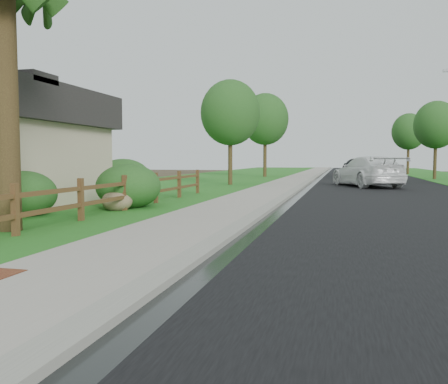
# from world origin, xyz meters

# --- Properties ---
(ground) EXTENTS (120.00, 120.00, 0.00)m
(ground) POSITION_xyz_m (0.00, 0.00, 0.00)
(ground) COLOR #3A331F
(road) EXTENTS (8.00, 90.00, 0.02)m
(road) POSITION_xyz_m (4.60, 35.00, 0.01)
(road) COLOR black
(road) RESTS_ON ground
(curb) EXTENTS (0.40, 90.00, 0.12)m
(curb) POSITION_xyz_m (0.40, 35.00, 0.06)
(curb) COLOR gray
(curb) RESTS_ON ground
(wet_gutter) EXTENTS (0.50, 90.00, 0.00)m
(wet_gutter) POSITION_xyz_m (0.75, 35.00, 0.02)
(wet_gutter) COLOR black
(wet_gutter) RESTS_ON road
(sidewalk) EXTENTS (2.20, 90.00, 0.10)m
(sidewalk) POSITION_xyz_m (-0.90, 35.00, 0.05)
(sidewalk) COLOR gray
(sidewalk) RESTS_ON ground
(grass_strip) EXTENTS (1.60, 90.00, 0.06)m
(grass_strip) POSITION_xyz_m (-2.80, 35.00, 0.03)
(grass_strip) COLOR #25621C
(grass_strip) RESTS_ON ground
(lawn_near) EXTENTS (9.00, 90.00, 0.04)m
(lawn_near) POSITION_xyz_m (-8.00, 35.00, 0.02)
(lawn_near) COLOR #25621C
(lawn_near) RESTS_ON ground
(ranch_fence) EXTENTS (0.12, 16.92, 1.10)m
(ranch_fence) POSITION_xyz_m (-3.60, 6.40, 0.62)
(ranch_fence) COLOR #452A17
(ranch_fence) RESTS_ON ground
(white_suv) EXTENTS (4.30, 6.27, 1.69)m
(white_suv) POSITION_xyz_m (3.95, 22.60, 0.86)
(white_suv) COLOR white
(white_suv) RESTS_ON road
(dark_car_mid) EXTENTS (3.59, 5.48, 1.73)m
(dark_car_mid) POSITION_xyz_m (4.16, 36.59, 0.89)
(dark_car_mid) COLOR black
(dark_car_mid) RESTS_ON road
(dark_car_far) EXTENTS (3.04, 4.71, 1.47)m
(dark_car_far) POSITION_xyz_m (4.22, 43.43, 0.75)
(dark_car_far) COLOR black
(dark_car_far) RESTS_ON road
(boulder) EXTENTS (1.10, 0.92, 0.64)m
(boulder) POSITION_xyz_m (-3.90, 7.70, 0.32)
(boulder) COLOR brown
(boulder) RESTS_ON ground
(shrub_b) EXTENTS (2.06, 2.06, 1.42)m
(shrub_b) POSITION_xyz_m (-3.90, 8.50, 0.71)
(shrub_b) COLOR #1F4A1A
(shrub_b) RESTS_ON ground
(shrub_c) EXTENTS (2.22, 2.22, 1.25)m
(shrub_c) POSITION_xyz_m (-5.73, 5.90, 0.63)
(shrub_c) COLOR #1F4A1A
(shrub_c) RESTS_ON ground
(shrub_d) EXTENTS (2.86, 2.86, 1.58)m
(shrub_d) POSITION_xyz_m (-6.50, 13.44, 0.79)
(shrub_d) COLOR #1F4A1A
(shrub_d) RESTS_ON ground
(tree_near_left) EXTENTS (3.52, 3.52, 6.24)m
(tree_near_left) POSITION_xyz_m (-3.90, 22.31, 4.29)
(tree_near_left) COLOR #352515
(tree_near_left) RESTS_ON ground
(tree_mid_left) EXTENTS (4.00, 4.00, 7.16)m
(tree_mid_left) POSITION_xyz_m (-3.90, 35.20, 4.94)
(tree_mid_left) COLOR #352515
(tree_mid_left) RESTS_ON ground
(tree_mid_right) EXTENTS (3.29, 3.29, 5.97)m
(tree_mid_right) POSITION_xyz_m (9.42, 33.88, 4.15)
(tree_mid_right) COLOR #352515
(tree_mid_right) RESTS_ON ground
(tree_far_right) EXTENTS (3.35, 3.35, 6.18)m
(tree_far_right) POSITION_xyz_m (9.00, 46.06, 4.32)
(tree_far_right) COLOR #352515
(tree_far_right) RESTS_ON ground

